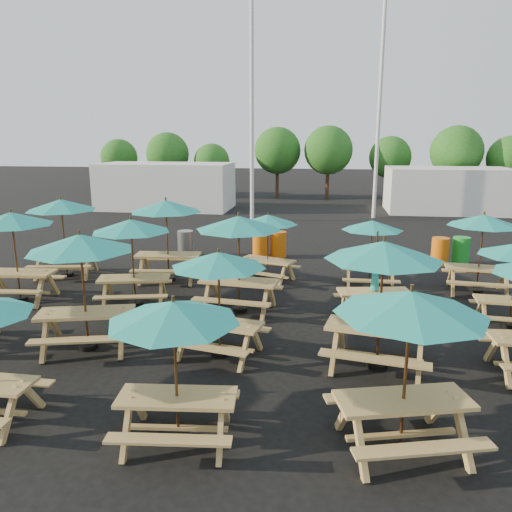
# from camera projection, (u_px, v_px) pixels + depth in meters

# --- Properties ---
(ground) EXTENTS (120.00, 120.00, 0.00)m
(ground) POSITION_uv_depth(u_px,v_px,m) (248.00, 311.00, 12.84)
(ground) COLOR black
(ground) RESTS_ON ground
(picnic_unit_2) EXTENTS (2.28, 2.28, 2.46)m
(picnic_unit_2) POSITION_uv_depth(u_px,v_px,m) (12.00, 224.00, 13.16)
(picnic_unit_2) COLOR #AA814B
(picnic_unit_2) RESTS_ON ground
(picnic_unit_3) EXTENTS (2.49, 2.49, 2.50)m
(picnic_unit_3) POSITION_uv_depth(u_px,v_px,m) (61.00, 210.00, 15.58)
(picnic_unit_3) COLOR #AA814B
(picnic_unit_3) RESTS_ON ground
(picnic_unit_5) EXTENTS (2.62, 2.62, 2.49)m
(picnic_unit_5) POSITION_uv_depth(u_px,v_px,m) (80.00, 250.00, 10.05)
(picnic_unit_5) COLOR #AA814B
(picnic_unit_5) RESTS_ON ground
(picnic_unit_6) EXTENTS (2.42, 2.42, 2.34)m
(picnic_unit_6) POSITION_uv_depth(u_px,v_px,m) (131.00, 231.00, 12.77)
(picnic_unit_6) COLOR #AA814B
(picnic_unit_6) RESTS_ON ground
(picnic_unit_7) EXTENTS (2.40, 2.40, 2.53)m
(picnic_unit_7) POSITION_uv_depth(u_px,v_px,m) (166.00, 211.00, 15.07)
(picnic_unit_7) COLOR #AA814B
(picnic_unit_7) RESTS_ON ground
(picnic_unit_8) EXTENTS (2.05, 2.05, 2.18)m
(picnic_unit_8) POSITION_uv_depth(u_px,v_px,m) (174.00, 321.00, 6.92)
(picnic_unit_8) COLOR #AA814B
(picnic_unit_8) RESTS_ON ground
(picnic_unit_9) EXTENTS (2.26, 2.26, 2.20)m
(picnic_unit_9) POSITION_uv_depth(u_px,v_px,m) (219.00, 266.00, 9.78)
(picnic_unit_9) COLOR #AA814B
(picnic_unit_9) RESTS_ON ground
(picnic_unit_10) EXTENTS (2.39, 2.39, 2.50)m
(picnic_unit_10) POSITION_uv_depth(u_px,v_px,m) (239.00, 229.00, 12.31)
(picnic_unit_10) COLOR #AA814B
(picnic_unit_10) RESTS_ON ground
(picnic_unit_11) EXTENTS (2.33, 2.33, 2.11)m
(picnic_unit_11) POSITION_uv_depth(u_px,v_px,m) (268.00, 224.00, 15.05)
(picnic_unit_11) COLOR #AA814B
(picnic_unit_11) RESTS_ON ground
(picnic_unit_12) EXTENTS (2.54, 2.54, 2.40)m
(picnic_unit_12) POSITION_uv_depth(u_px,v_px,m) (410.00, 313.00, 6.68)
(picnic_unit_12) COLOR #AA814B
(picnic_unit_12) RESTS_ON ground
(picnic_unit_13) EXTENTS (2.55, 2.55, 2.53)m
(picnic_unit_13) POSITION_uv_depth(u_px,v_px,m) (383.00, 259.00, 9.18)
(picnic_unit_13) COLOR #AA814B
(picnic_unit_13) RESTS_ON ground
(picnic_unit_14) EXTENTS (1.96, 1.78, 2.20)m
(picnic_unit_14) POSITION_uv_depth(u_px,v_px,m) (375.00, 284.00, 12.01)
(picnic_unit_14) COLOR #AA814B
(picnic_unit_14) RESTS_ON ground
(picnic_unit_15) EXTENTS (1.78, 1.78, 2.05)m
(picnic_unit_15) POSITION_uv_depth(u_px,v_px,m) (372.00, 229.00, 14.36)
(picnic_unit_15) COLOR #AA814B
(picnic_unit_15) RESTS_ON ground
(picnic_unit_19) EXTENTS (2.18, 2.18, 2.29)m
(picnic_unit_19) POSITION_uv_depth(u_px,v_px,m) (483.00, 225.00, 13.87)
(picnic_unit_19) COLOR #AA814B
(picnic_unit_19) RESTS_ON ground
(waste_bin_0) EXTENTS (0.59, 0.59, 0.96)m
(waste_bin_0) POSITION_uv_depth(u_px,v_px,m) (186.00, 243.00, 18.69)
(waste_bin_0) COLOR gray
(waste_bin_0) RESTS_ON ground
(waste_bin_1) EXTENTS (0.59, 0.59, 0.96)m
(waste_bin_1) POSITION_uv_depth(u_px,v_px,m) (261.00, 245.00, 18.42)
(waste_bin_1) COLOR orange
(waste_bin_1) RESTS_ON ground
(waste_bin_2) EXTENTS (0.59, 0.59, 0.96)m
(waste_bin_2) POSITION_uv_depth(u_px,v_px,m) (278.00, 244.00, 18.52)
(waste_bin_2) COLOR orange
(waste_bin_2) RESTS_ON ground
(waste_bin_3) EXTENTS (0.59, 0.59, 0.96)m
(waste_bin_3) POSITION_uv_depth(u_px,v_px,m) (440.00, 251.00, 17.40)
(waste_bin_3) COLOR orange
(waste_bin_3) RESTS_ON ground
(waste_bin_4) EXTENTS (0.59, 0.59, 0.96)m
(waste_bin_4) POSITION_uv_depth(u_px,v_px,m) (461.00, 251.00, 17.51)
(waste_bin_4) COLOR green
(waste_bin_4) RESTS_ON ground
(mast_0) EXTENTS (0.20, 0.20, 12.00)m
(mast_0) POSITION_uv_depth(u_px,v_px,m) (252.00, 104.00, 25.20)
(mast_0) COLOR silver
(mast_0) RESTS_ON ground
(mast_1) EXTENTS (0.20, 0.20, 12.00)m
(mast_1) POSITION_uv_depth(u_px,v_px,m) (380.00, 105.00, 26.23)
(mast_1) COLOR silver
(mast_1) RESTS_ON ground
(event_tent_0) EXTENTS (8.00, 4.00, 2.80)m
(event_tent_0) POSITION_uv_depth(u_px,v_px,m) (166.00, 186.00, 30.95)
(event_tent_0) COLOR silver
(event_tent_0) RESTS_ON ground
(event_tent_1) EXTENTS (7.00, 4.00, 2.60)m
(event_tent_1) POSITION_uv_depth(u_px,v_px,m) (448.00, 190.00, 29.59)
(event_tent_1) COLOR silver
(event_tent_1) RESTS_ON ground
(tree_0) EXTENTS (2.80, 2.80, 4.24)m
(tree_0) POSITION_uv_depth(u_px,v_px,m) (119.00, 157.00, 38.43)
(tree_0) COLOR #382314
(tree_0) RESTS_ON ground
(tree_1) EXTENTS (3.11, 3.11, 4.72)m
(tree_1) POSITION_uv_depth(u_px,v_px,m) (168.00, 154.00, 36.46)
(tree_1) COLOR #382314
(tree_1) RESTS_ON ground
(tree_2) EXTENTS (2.59, 2.59, 3.93)m
(tree_2) POSITION_uv_depth(u_px,v_px,m) (212.00, 162.00, 35.88)
(tree_2) COLOR #382314
(tree_2) RESTS_ON ground
(tree_3) EXTENTS (3.36, 3.36, 5.09)m
(tree_3) POSITION_uv_depth(u_px,v_px,m) (277.00, 151.00, 36.09)
(tree_3) COLOR #382314
(tree_3) RESTS_ON ground
(tree_4) EXTENTS (3.41, 3.41, 5.17)m
(tree_4) POSITION_uv_depth(u_px,v_px,m) (328.00, 150.00, 35.13)
(tree_4) COLOR #382314
(tree_4) RESTS_ON ground
(tree_5) EXTENTS (2.94, 2.94, 4.45)m
(tree_5) POSITION_uv_depth(u_px,v_px,m) (390.00, 157.00, 35.05)
(tree_5) COLOR #382314
(tree_5) RESTS_ON ground
(tree_6) EXTENTS (3.38, 3.38, 5.13)m
(tree_6) POSITION_uv_depth(u_px,v_px,m) (456.00, 152.00, 32.68)
(tree_6) COLOR #382314
(tree_6) RESTS_ON ground
(tree_7) EXTENTS (2.95, 2.95, 4.48)m
(tree_7) POSITION_uv_depth(u_px,v_px,m) (510.00, 159.00, 32.34)
(tree_7) COLOR #382314
(tree_7) RESTS_ON ground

